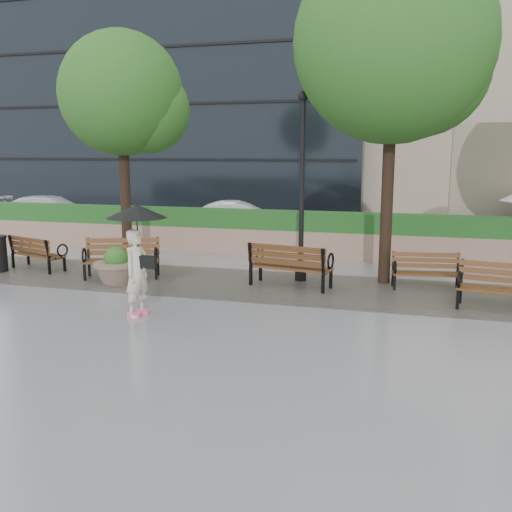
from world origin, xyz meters
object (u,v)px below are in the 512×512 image
(bench_0, at_px, (38,260))
(pedestrian, at_px, (137,249))
(car_left, at_px, (53,213))
(car_right, at_px, (239,218))
(lamppost, at_px, (302,199))
(planter_left, at_px, (116,269))
(bench_2, at_px, (290,274))
(bench_4, at_px, (503,298))
(bench_3, at_px, (426,279))
(bench_1, at_px, (122,267))

(bench_0, relative_size, pedestrian, 0.83)
(bench_0, distance_m, car_left, 8.35)
(car_right, bearing_deg, lamppost, -164.54)
(planter_left, distance_m, lamppost, 4.74)
(bench_0, relative_size, bench_2, 0.89)
(planter_left, bearing_deg, car_left, 132.82)
(bench_0, distance_m, bench_4, 11.46)
(car_right, bearing_deg, bench_0, 143.01)
(bench_4, height_order, car_right, car_right)
(bench_0, xyz_separation_m, bench_3, (9.97, 0.54, -0.02))
(car_right, xyz_separation_m, pedestrian, (1.32, -10.61, 0.67))
(pedestrian, bearing_deg, bench_4, -59.48)
(bench_0, height_order, bench_3, bench_0)
(bench_1, relative_size, car_left, 0.42)
(bench_1, height_order, car_right, car_right)
(bench_4, bearing_deg, pedestrian, -152.62)
(planter_left, height_order, car_right, car_right)
(lamppost, xyz_separation_m, pedestrian, (-2.41, -3.78, -0.69))
(bench_3, xyz_separation_m, pedestrian, (-5.36, -3.69, 1.06))
(bench_2, distance_m, lamppost, 1.85)
(car_left, bearing_deg, bench_1, -148.29)
(bench_1, relative_size, bench_4, 1.06)
(bench_2, bearing_deg, car_right, -53.80)
(planter_left, relative_size, car_left, 0.23)
(bench_0, bearing_deg, car_left, -39.06)
(bench_3, relative_size, pedestrian, 0.75)
(car_left, bearing_deg, pedestrian, -150.81)
(bench_0, xyz_separation_m, planter_left, (2.84, -0.87, 0.08))
(bench_3, distance_m, car_left, 15.85)
(bench_3, height_order, car_left, car_left)
(bench_2, distance_m, car_right, 8.39)
(bench_1, bearing_deg, planter_left, -93.77)
(pedestrian, bearing_deg, bench_1, 46.80)
(bench_0, relative_size, bench_4, 0.97)
(bench_3, height_order, lamppost, lamppost)
(bench_1, relative_size, pedestrian, 0.91)
(bench_4, distance_m, car_left, 17.79)
(bench_1, xyz_separation_m, bench_4, (8.75, -0.63, -0.01))
(bench_1, xyz_separation_m, bench_2, (4.24, 0.21, 0.01))
(bench_1, xyz_separation_m, planter_left, (0.16, -0.56, 0.06))
(bench_3, bearing_deg, bench_0, 174.70)
(planter_left, bearing_deg, bench_4, -0.45)
(planter_left, relative_size, pedestrian, 0.50)
(car_right, bearing_deg, bench_3, -149.20)
(bench_0, distance_m, bench_3, 9.99)
(bench_2, xyz_separation_m, bench_4, (4.50, -0.84, -0.02))
(bench_3, distance_m, planter_left, 7.27)
(bench_2, relative_size, pedestrian, 0.94)
(bench_4, xyz_separation_m, lamppost, (-4.40, 1.57, 1.72))
(bench_1, relative_size, bench_3, 1.21)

